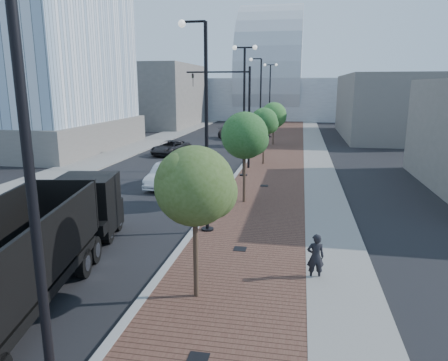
% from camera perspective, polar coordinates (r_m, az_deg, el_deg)
% --- Properties ---
extents(sidewalk, '(7.00, 140.00, 0.12)m').
position_cam_1_polar(sidewalk, '(47.92, 9.10, 4.96)').
color(sidewalk, '#4C2D23').
rests_on(sidewalk, ground).
extents(concrete_strip, '(2.40, 140.00, 0.13)m').
position_cam_1_polar(concrete_strip, '(47.94, 12.34, 4.84)').
color(concrete_strip, slate).
rests_on(concrete_strip, ground).
extents(curb, '(0.30, 140.00, 0.14)m').
position_cam_1_polar(curb, '(48.13, 4.92, 5.12)').
color(curb, gray).
rests_on(curb, ground).
extents(west_sidewalk, '(4.00, 140.00, 0.12)m').
position_cam_1_polar(west_sidewalk, '(51.04, -9.82, 5.41)').
color(west_sidewalk, slate).
rests_on(west_sidewalk, ground).
extents(dump_truck, '(4.75, 13.51, 3.19)m').
position_cam_1_polar(dump_truck, '(15.91, -21.82, -7.10)').
color(dump_truck, black).
rests_on(dump_truck, ground).
extents(white_sedan, '(1.76, 4.70, 1.53)m').
position_cam_1_polar(white_sedan, '(27.69, -7.86, 0.75)').
color(white_sedan, silver).
rests_on(white_sedan, ground).
extents(dark_car_mid, '(3.29, 5.27, 1.36)m').
position_cam_1_polar(dark_car_mid, '(40.74, -7.37, 4.52)').
color(dark_car_mid, black).
rests_on(dark_car_mid, ground).
extents(dark_car_far, '(3.34, 4.73, 1.27)m').
position_cam_1_polar(dark_car_far, '(52.69, 0.43, 6.46)').
color(dark_car_far, black).
rests_on(dark_car_far, ground).
extents(pedestrian, '(0.65, 0.48, 1.65)m').
position_cam_1_polar(pedestrian, '(14.72, 12.50, -10.25)').
color(pedestrian, black).
rests_on(pedestrian, ground).
extents(streetlight_0, '(1.72, 0.56, 9.28)m').
position_cam_1_polar(streetlight_0, '(6.99, -24.90, -2.49)').
color(streetlight_0, black).
rests_on(streetlight_0, ground).
extents(streetlight_1, '(1.44, 0.56, 9.21)m').
position_cam_1_polar(streetlight_1, '(18.08, -2.77, 5.92)').
color(streetlight_1, black).
rests_on(streetlight_1, ground).
extents(streetlight_2, '(1.72, 0.56, 9.28)m').
position_cam_1_polar(streetlight_2, '(29.79, 2.78, 9.58)').
color(streetlight_2, black).
rests_on(streetlight_2, ground).
extents(streetlight_3, '(1.44, 0.56, 9.21)m').
position_cam_1_polar(streetlight_3, '(41.73, 4.88, 9.83)').
color(streetlight_3, black).
rests_on(streetlight_3, ground).
extents(streetlight_4, '(1.72, 0.56, 9.28)m').
position_cam_1_polar(streetlight_4, '(53.65, 6.32, 10.98)').
color(streetlight_4, black).
rests_on(streetlight_4, ground).
extents(traffic_mast, '(5.09, 0.20, 8.00)m').
position_cam_1_polar(traffic_mast, '(32.88, 1.93, 10.18)').
color(traffic_mast, black).
rests_on(traffic_mast, ground).
extents(tree_0, '(2.44, 2.40, 4.86)m').
position_cam_1_polar(tree_0, '(12.22, -3.83, -0.80)').
color(tree_0, '#382619').
rests_on(tree_0, ground).
extents(tree_1, '(2.61, 2.60, 5.19)m').
position_cam_1_polar(tree_1, '(22.84, 2.99, 6.19)').
color(tree_1, '#382619').
rests_on(tree_1, ground).
extents(tree_2, '(2.33, 2.27, 4.81)m').
position_cam_1_polar(tree_2, '(34.74, 5.62, 8.09)').
color(tree_2, '#382619').
rests_on(tree_2, ground).
extents(tree_3, '(2.87, 2.87, 4.81)m').
position_cam_1_polar(tree_3, '(46.70, 6.92, 8.91)').
color(tree_3, '#382619').
rests_on(tree_3, ground).
extents(tower_podium, '(19.00, 19.00, 3.00)m').
position_cam_1_polar(tower_podium, '(49.01, -25.44, 5.75)').
color(tower_podium, '#645F5A').
rests_on(tower_podium, ground).
extents(convention_center, '(50.00, 30.00, 50.00)m').
position_cam_1_polar(convention_center, '(92.71, 6.56, 12.48)').
color(convention_center, '#9FA4A9').
rests_on(convention_center, ground).
extents(commercial_block_nw, '(14.00, 20.00, 10.00)m').
position_cam_1_polar(commercial_block_nw, '(71.83, -9.74, 11.48)').
color(commercial_block_nw, '#625D58').
rests_on(commercial_block_nw, ground).
extents(commercial_block_ne, '(12.00, 22.00, 8.00)m').
position_cam_1_polar(commercial_block_ne, '(58.64, 22.00, 9.49)').
color(commercial_block_ne, '#66615C').
rests_on(commercial_block_ne, ground).
extents(utility_cover_0, '(0.50, 0.50, 0.02)m').
position_cam_1_polar(utility_cover_0, '(10.84, -3.60, -23.31)').
color(utility_cover_0, black).
rests_on(utility_cover_0, sidewalk).
extents(utility_cover_1, '(0.50, 0.50, 0.02)m').
position_cam_1_polar(utility_cover_1, '(16.89, 2.23, -9.39)').
color(utility_cover_1, black).
rests_on(utility_cover_1, sidewalk).
extents(utility_cover_2, '(0.50, 0.50, 0.02)m').
position_cam_1_polar(utility_cover_2, '(27.32, 5.57, -0.72)').
color(utility_cover_2, black).
rests_on(utility_cover_2, sidewalk).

